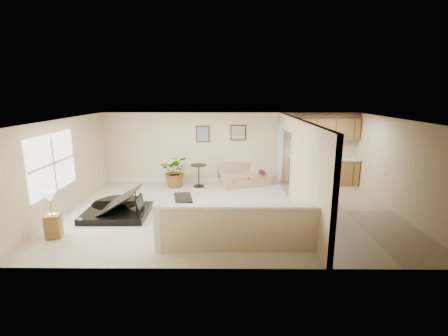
{
  "coord_description": "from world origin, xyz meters",
  "views": [
    {
      "loc": [
        -0.1,
        -8.41,
        3.17
      ],
      "look_at": [
        -0.18,
        0.4,
        1.12
      ],
      "focal_mm": 26.0,
      "sensor_mm": 36.0,
      "label": 1
    }
  ],
  "objects_px": {
    "palm_plant": "(176,171)",
    "accent_table": "(199,173)",
    "piano": "(116,191)",
    "lamp_stand": "(52,218)",
    "small_plant": "(262,179)",
    "piano_bench": "(183,207)",
    "loveseat": "(245,174)"
  },
  "relations": [
    {
      "from": "lamp_stand",
      "to": "piano",
      "type": "bearing_deg",
      "value": 57.43
    },
    {
      "from": "small_plant",
      "to": "loveseat",
      "type": "bearing_deg",
      "value": 162.7
    },
    {
      "from": "piano",
      "to": "piano_bench",
      "type": "xyz_separation_m",
      "value": [
        1.82,
        -0.28,
        -0.36
      ]
    },
    {
      "from": "loveseat",
      "to": "small_plant",
      "type": "distance_m",
      "value": 0.63
    },
    {
      "from": "palm_plant",
      "to": "lamp_stand",
      "type": "height_order",
      "value": "palm_plant"
    },
    {
      "from": "piano",
      "to": "loveseat",
      "type": "distance_m",
      "value": 4.62
    },
    {
      "from": "piano",
      "to": "palm_plant",
      "type": "relative_size",
      "value": 1.83
    },
    {
      "from": "loveseat",
      "to": "accent_table",
      "type": "xyz_separation_m",
      "value": [
        -1.6,
        -0.34,
        0.14
      ]
    },
    {
      "from": "loveseat",
      "to": "palm_plant",
      "type": "height_order",
      "value": "palm_plant"
    },
    {
      "from": "small_plant",
      "to": "piano_bench",
      "type": "bearing_deg",
      "value": -127.72
    },
    {
      "from": "accent_table",
      "to": "lamp_stand",
      "type": "relative_size",
      "value": 0.73
    },
    {
      "from": "piano",
      "to": "lamp_stand",
      "type": "bearing_deg",
      "value": -123.59
    },
    {
      "from": "loveseat",
      "to": "small_plant",
      "type": "bearing_deg",
      "value": -36.85
    },
    {
      "from": "piano_bench",
      "to": "palm_plant",
      "type": "height_order",
      "value": "palm_plant"
    },
    {
      "from": "accent_table",
      "to": "lamp_stand",
      "type": "xyz_separation_m",
      "value": [
        -2.91,
        -4.06,
        -0.05
      ]
    },
    {
      "from": "palm_plant",
      "to": "piano",
      "type": "bearing_deg",
      "value": -115.01
    },
    {
      "from": "piano",
      "to": "piano_bench",
      "type": "relative_size",
      "value": 2.38
    },
    {
      "from": "small_plant",
      "to": "piano",
      "type": "bearing_deg",
      "value": -146.58
    },
    {
      "from": "piano_bench",
      "to": "lamp_stand",
      "type": "xyz_separation_m",
      "value": [
        -2.76,
        -1.19,
        0.17
      ]
    },
    {
      "from": "palm_plant",
      "to": "accent_table",
      "type": "bearing_deg",
      "value": 1.19
    },
    {
      "from": "loveseat",
      "to": "small_plant",
      "type": "relative_size",
      "value": 3.5
    },
    {
      "from": "loveseat",
      "to": "palm_plant",
      "type": "relative_size",
      "value": 1.79
    },
    {
      "from": "piano",
      "to": "loveseat",
      "type": "height_order",
      "value": "piano"
    },
    {
      "from": "loveseat",
      "to": "accent_table",
      "type": "distance_m",
      "value": 1.64
    },
    {
      "from": "piano_bench",
      "to": "loveseat",
      "type": "distance_m",
      "value": 3.65
    },
    {
      "from": "piano_bench",
      "to": "accent_table",
      "type": "distance_m",
      "value": 2.88
    },
    {
      "from": "piano",
      "to": "lamp_stand",
      "type": "distance_m",
      "value": 1.75
    },
    {
      "from": "palm_plant",
      "to": "lamp_stand",
      "type": "relative_size",
      "value": 1.04
    },
    {
      "from": "piano",
      "to": "small_plant",
      "type": "height_order",
      "value": "piano"
    },
    {
      "from": "piano_bench",
      "to": "loveseat",
      "type": "relative_size",
      "value": 0.43
    },
    {
      "from": "accent_table",
      "to": "small_plant",
      "type": "relative_size",
      "value": 1.38
    },
    {
      "from": "loveseat",
      "to": "accent_table",
      "type": "bearing_deg",
      "value": 172.36
    }
  ]
}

